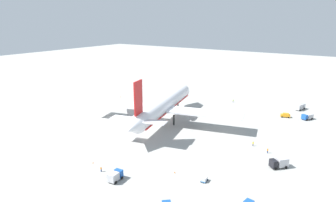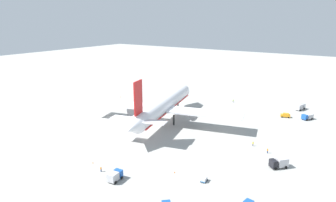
% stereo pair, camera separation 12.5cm
% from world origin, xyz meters
% --- Properties ---
extents(ground_plane, '(600.00, 600.00, 0.00)m').
position_xyz_m(ground_plane, '(0.00, 0.00, 0.00)').
color(ground_plane, '#9E9E99').
extents(airliner, '(66.80, 68.02, 23.13)m').
position_xyz_m(airliner, '(-1.16, -0.16, 7.56)').
color(airliner, white).
rests_on(airliner, ground).
extents(service_truck_0, '(6.77, 3.70, 2.91)m').
position_xyz_m(service_truck_0, '(51.66, -46.19, 1.62)').
color(service_truck_0, '#999EA5').
rests_on(service_truck_0, ground).
extents(service_truck_2, '(4.73, 3.02, 2.66)m').
position_xyz_m(service_truck_2, '(-48.85, -16.72, 1.50)').
color(service_truck_2, '#194CA5').
rests_on(service_truck_2, ground).
extents(service_truck_4, '(5.66, 5.37, 3.02)m').
position_xyz_m(service_truck_4, '(-15.66, -52.80, 1.66)').
color(service_truck_4, black).
rests_on(service_truck_4, ground).
extents(service_truck_5, '(5.68, 4.61, 2.49)m').
position_xyz_m(service_truck_5, '(37.75, -51.75, 1.39)').
color(service_truck_5, '#194CA5').
rests_on(service_truck_5, ground).
extents(service_van, '(3.01, 4.53, 1.97)m').
position_xyz_m(service_van, '(35.47, -42.89, 1.03)').
color(service_van, orange).
rests_on(service_van, ground).
extents(baggage_cart_0, '(3.00, 1.83, 1.27)m').
position_xyz_m(baggage_cart_0, '(-35.40, -37.59, 0.70)').
color(baggage_cart_0, '#26598C').
rests_on(baggage_cart_0, ground).
extents(ground_worker_0, '(0.41, 0.41, 1.61)m').
position_xyz_m(ground_worker_0, '(-47.34, -9.70, 0.81)').
color(ground_worker_0, navy).
rests_on(ground_worker_0, ground).
extents(ground_worker_1, '(0.56, 0.56, 1.71)m').
position_xyz_m(ground_worker_1, '(-4.30, -41.03, 0.87)').
color(ground_worker_1, '#3F3F47').
rests_on(ground_worker_1, ground).
extents(ground_worker_2, '(0.57, 0.57, 1.68)m').
position_xyz_m(ground_worker_2, '(46.34, -13.30, 0.85)').
color(ground_worker_2, '#3F3F47').
rests_on(ground_worker_2, ground).
extents(ground_worker_3, '(0.56, 0.56, 1.77)m').
position_xyz_m(ground_worker_3, '(-7.31, -47.01, 0.90)').
color(ground_worker_3, navy).
rests_on(ground_worker_3, ground).
extents(traffic_cone_0, '(0.36, 0.36, 0.55)m').
position_xyz_m(traffic_cone_0, '(-44.96, -3.65, 0.28)').
color(traffic_cone_0, orange).
rests_on(traffic_cone_0, ground).
extents(traffic_cone_1, '(0.36, 0.36, 0.55)m').
position_xyz_m(traffic_cone_1, '(-36.04, -28.29, 0.28)').
color(traffic_cone_1, orange).
rests_on(traffic_cone_1, ground).
extents(traffic_cone_2, '(0.36, 0.36, 0.55)m').
position_xyz_m(traffic_cone_2, '(20.56, 44.39, 0.28)').
color(traffic_cone_2, orange).
rests_on(traffic_cone_2, ground).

